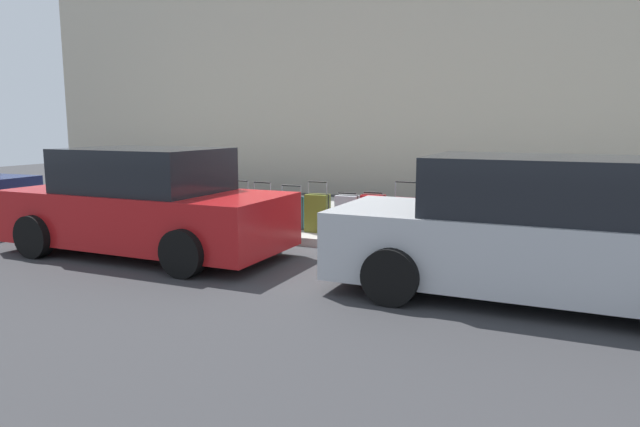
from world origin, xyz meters
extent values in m
plane|color=#333335|center=(0.00, 0.00, 0.00)|extent=(40.00, 40.00, 0.00)
cube|color=#9E9B93|center=(0.00, -2.50, 0.07)|extent=(18.00, 5.00, 0.14)
cube|color=#B2A893|center=(0.00, -8.03, 4.19)|extent=(24.00, 3.00, 8.38)
cube|color=#0F606B|center=(-3.49, -0.65, 0.46)|extent=(0.48, 0.20, 0.64)
cube|color=black|center=(-3.49, -0.65, 0.46)|extent=(0.48, 0.05, 0.66)
cylinder|color=gray|center=(-3.69, -0.64, 0.92)|extent=(0.02, 0.02, 0.27)
cylinder|color=gray|center=(-3.28, -0.66, 0.92)|extent=(0.02, 0.02, 0.27)
cylinder|color=black|center=(-3.49, -0.65, 1.06)|extent=(0.41, 0.04, 0.02)
cylinder|color=black|center=(-3.70, -0.64, 0.16)|extent=(0.04, 0.02, 0.04)
cylinder|color=black|center=(-3.28, -0.66, 0.16)|extent=(0.04, 0.02, 0.04)
cube|color=black|center=(-2.92, -0.68, 0.45)|extent=(0.41, 0.27, 0.62)
cube|color=black|center=(-2.92, -0.68, 0.45)|extent=(0.41, 0.07, 0.63)
cylinder|color=gray|center=(-3.09, -0.69, 0.86)|extent=(0.02, 0.02, 0.20)
cylinder|color=gray|center=(-2.75, -0.67, 0.86)|extent=(0.02, 0.02, 0.20)
cylinder|color=black|center=(-2.92, -0.68, 0.96)|extent=(0.34, 0.04, 0.02)
cylinder|color=black|center=(-3.10, -0.69, 0.16)|extent=(0.04, 0.02, 0.04)
cylinder|color=black|center=(-2.75, -0.67, 0.16)|extent=(0.04, 0.02, 0.04)
cube|color=navy|center=(-2.37, -0.67, 0.47)|extent=(0.47, 0.24, 0.66)
cube|color=black|center=(-2.37, -0.67, 0.47)|extent=(0.47, 0.08, 0.67)
cylinder|color=gray|center=(-2.56, -0.69, 0.93)|extent=(0.02, 0.02, 0.26)
cylinder|color=gray|center=(-2.17, -0.65, 0.93)|extent=(0.02, 0.02, 0.26)
cylinder|color=black|center=(-2.37, -0.67, 1.06)|extent=(0.40, 0.06, 0.02)
cylinder|color=black|center=(-2.57, -0.69, 0.16)|extent=(0.05, 0.02, 0.04)
cylinder|color=black|center=(-2.16, -0.65, 0.16)|extent=(0.05, 0.02, 0.04)
cube|color=maroon|center=(-1.79, -0.62, 0.47)|extent=(0.45, 0.26, 0.66)
cube|color=black|center=(-1.79, -0.62, 0.47)|extent=(0.45, 0.07, 0.67)
cylinder|color=gray|center=(-1.98, -0.60, 0.93)|extent=(0.02, 0.02, 0.26)
cylinder|color=gray|center=(-1.60, -0.63, 0.93)|extent=(0.02, 0.02, 0.26)
cylinder|color=black|center=(-1.79, -0.62, 1.06)|extent=(0.38, 0.05, 0.02)
cylinder|color=black|center=(-1.98, -0.60, 0.16)|extent=(0.05, 0.02, 0.04)
cylinder|color=black|center=(-1.60, -0.63, 0.16)|extent=(0.05, 0.02, 0.04)
cube|color=red|center=(-1.26, -0.55, 0.49)|extent=(0.38, 0.22, 0.69)
cube|color=black|center=(-1.26, -0.55, 0.49)|extent=(0.38, 0.04, 0.71)
cylinder|color=gray|center=(-1.42, -0.55, 0.85)|extent=(0.02, 0.02, 0.04)
cylinder|color=gray|center=(-1.10, -0.54, 0.85)|extent=(0.02, 0.02, 0.04)
cylinder|color=black|center=(-1.26, -0.55, 0.87)|extent=(0.31, 0.03, 0.02)
cylinder|color=black|center=(-1.42, -0.55, 0.16)|extent=(0.04, 0.02, 0.04)
cylinder|color=black|center=(-1.10, -0.54, 0.16)|extent=(0.04, 0.02, 0.04)
cube|color=#9EA0A8|center=(-0.76, -0.67, 0.46)|extent=(0.39, 0.27, 0.64)
cube|color=black|center=(-0.76, -0.67, 0.46)|extent=(0.38, 0.07, 0.66)
cylinder|color=gray|center=(-0.91, -0.68, 0.80)|extent=(0.02, 0.02, 0.04)
cylinder|color=gray|center=(-0.61, -0.65, 0.80)|extent=(0.02, 0.02, 0.04)
cylinder|color=black|center=(-0.76, -0.67, 0.82)|extent=(0.31, 0.05, 0.02)
cylinder|color=black|center=(-0.92, -0.68, 0.16)|extent=(0.05, 0.02, 0.04)
cylinder|color=black|center=(-0.60, -0.65, 0.16)|extent=(0.05, 0.02, 0.04)
cube|color=#59601E|center=(-0.25, -0.59, 0.46)|extent=(0.41, 0.28, 0.65)
cube|color=black|center=(-0.25, -0.59, 0.46)|extent=(0.40, 0.07, 0.66)
cylinder|color=gray|center=(-0.42, -0.60, 0.89)|extent=(0.02, 0.02, 0.21)
cylinder|color=gray|center=(-0.09, -0.57, 0.89)|extent=(0.02, 0.02, 0.21)
cylinder|color=black|center=(-0.25, -0.59, 1.00)|extent=(0.33, 0.05, 0.02)
cylinder|color=black|center=(-0.42, -0.60, 0.16)|extent=(0.05, 0.02, 0.04)
cylinder|color=black|center=(-0.08, -0.57, 0.16)|extent=(0.05, 0.02, 0.04)
cube|color=#0F606B|center=(0.28, -0.65, 0.42)|extent=(0.43, 0.23, 0.57)
cube|color=black|center=(0.28, -0.65, 0.42)|extent=(0.43, 0.07, 0.58)
cylinder|color=gray|center=(0.10, -0.66, 0.80)|extent=(0.02, 0.02, 0.20)
cylinder|color=gray|center=(0.46, -0.64, 0.80)|extent=(0.02, 0.02, 0.20)
cylinder|color=black|center=(0.28, -0.65, 0.90)|extent=(0.36, 0.05, 0.02)
cylinder|color=black|center=(0.10, -0.66, 0.16)|extent=(0.05, 0.02, 0.04)
cylinder|color=black|center=(0.46, -0.64, 0.16)|extent=(0.05, 0.02, 0.04)
cube|color=black|center=(0.82, -0.58, 0.40)|extent=(0.42, 0.23, 0.53)
cube|color=black|center=(0.82, -0.58, 0.40)|extent=(0.42, 0.07, 0.54)
cylinder|color=gray|center=(0.65, -0.57, 0.81)|extent=(0.02, 0.02, 0.28)
cylinder|color=gray|center=(0.99, -0.59, 0.81)|extent=(0.02, 0.02, 0.28)
cylinder|color=black|center=(0.82, -0.58, 0.94)|extent=(0.35, 0.05, 0.02)
cylinder|color=black|center=(0.64, -0.57, 0.16)|extent=(0.05, 0.02, 0.04)
cylinder|color=black|center=(1.00, -0.60, 0.16)|extent=(0.05, 0.02, 0.04)
cube|color=navy|center=(1.36, -0.69, 0.42)|extent=(0.43, 0.20, 0.55)
cube|color=black|center=(1.36, -0.69, 0.42)|extent=(0.44, 0.04, 0.56)
cylinder|color=gray|center=(1.18, -0.69, 0.82)|extent=(0.02, 0.02, 0.25)
cylinder|color=gray|center=(1.55, -0.68, 0.82)|extent=(0.02, 0.02, 0.25)
cylinder|color=black|center=(1.36, -0.69, 0.94)|extent=(0.37, 0.03, 0.02)
cylinder|color=black|center=(1.18, -0.69, 0.16)|extent=(0.04, 0.02, 0.04)
cylinder|color=black|center=(1.55, -0.68, 0.16)|extent=(0.04, 0.02, 0.04)
cylinder|color=#D89E0C|center=(2.09, -0.62, 0.48)|extent=(0.20, 0.20, 0.68)
sphere|color=#D89E0C|center=(2.09, -0.62, 0.87)|extent=(0.21, 0.21, 0.21)
cylinder|color=#D89E0C|center=(2.24, -0.62, 0.52)|extent=(0.09, 0.10, 0.09)
cylinder|color=#D89E0C|center=(1.94, -0.62, 0.52)|extent=(0.09, 0.10, 0.09)
cylinder|color=brown|center=(2.83, -0.47, 0.53)|extent=(0.16, 0.16, 0.77)
cube|color=#B2B5BA|center=(-3.90, 1.44, 0.57)|extent=(4.67, 1.75, 0.79)
cube|color=black|center=(-3.90, 1.44, 1.29)|extent=(2.43, 1.61, 0.65)
cylinder|color=black|center=(-2.46, 2.32, 0.32)|extent=(0.64, 0.22, 0.64)
cylinder|color=black|center=(-2.45, 0.57, 0.32)|extent=(0.64, 0.22, 0.64)
cube|color=#AD1619|center=(1.68, 1.44, 0.57)|extent=(4.36, 1.76, 0.79)
cube|color=black|center=(1.68, 1.44, 1.29)|extent=(2.27, 1.62, 0.64)
cylinder|color=black|center=(3.03, 2.33, 0.32)|extent=(0.64, 0.22, 0.64)
cylinder|color=black|center=(3.03, 0.55, 0.32)|extent=(0.64, 0.22, 0.64)
cylinder|color=black|center=(0.32, 2.33, 0.32)|extent=(0.64, 0.22, 0.64)
cylinder|color=black|center=(0.32, 0.55, 0.32)|extent=(0.64, 0.22, 0.64)
cylinder|color=black|center=(5.81, 0.51, 0.32)|extent=(0.65, 0.25, 0.64)
camera|label=1|loc=(-4.25, 8.17, 1.97)|focal=32.17mm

